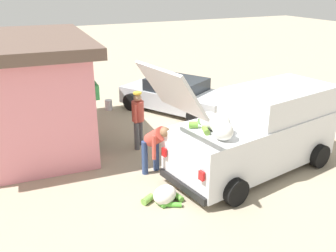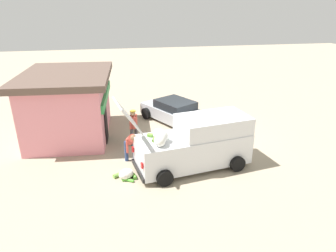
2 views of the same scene
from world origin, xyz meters
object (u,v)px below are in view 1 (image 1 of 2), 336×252
(customer_bending, at_px, (156,143))
(paint_bucket, at_px, (109,105))
(delivery_van, at_px, (259,131))
(unloaded_banana_pile, at_px, (165,195))
(vendor_standing, at_px, (138,116))
(parked_sedan, at_px, (177,95))
(storefront_bar, at_px, (19,92))

(customer_bending, xyz_separation_m, paint_bucket, (5.25, -0.40, -0.69))
(delivery_van, xyz_separation_m, unloaded_banana_pile, (-0.46, 2.79, -0.83))
(vendor_standing, relative_size, unloaded_banana_pile, 1.83)
(unloaded_banana_pile, bearing_deg, customer_bending, -14.88)
(parked_sedan, bearing_deg, storefront_bar, 98.43)
(parked_sedan, distance_m, unloaded_banana_pile, 6.05)
(paint_bucket, bearing_deg, storefront_bar, 122.06)
(storefront_bar, bearing_deg, paint_bucket, -57.94)
(vendor_standing, height_order, paint_bucket, vendor_standing)
(parked_sedan, xyz_separation_m, customer_bending, (-4.12, 2.64, 0.30))
(storefront_bar, relative_size, delivery_van, 1.03)
(delivery_van, height_order, customer_bending, delivery_van)
(storefront_bar, height_order, unloaded_banana_pile, storefront_bar)
(parked_sedan, relative_size, vendor_standing, 2.67)
(customer_bending, bearing_deg, unloaded_banana_pile, 165.12)
(customer_bending, relative_size, paint_bucket, 3.74)
(customer_bending, bearing_deg, delivery_van, -105.62)
(delivery_van, bearing_deg, parked_sedan, -1.86)
(storefront_bar, height_order, vendor_standing, storefront_bar)
(unloaded_banana_pile, bearing_deg, paint_bucket, -6.31)
(storefront_bar, distance_m, delivery_van, 6.56)
(parked_sedan, distance_m, customer_bending, 4.90)
(vendor_standing, relative_size, paint_bucket, 4.35)
(storefront_bar, relative_size, unloaded_banana_pile, 6.06)
(unloaded_banana_pile, bearing_deg, storefront_bar, 27.78)
(vendor_standing, bearing_deg, delivery_van, -137.28)
(delivery_van, bearing_deg, unloaded_banana_pile, 99.42)
(customer_bending, distance_m, paint_bucket, 5.31)
(delivery_van, height_order, unloaded_banana_pile, delivery_van)
(delivery_van, distance_m, paint_bucket, 6.35)
(storefront_bar, distance_m, parked_sedan, 5.46)
(delivery_van, bearing_deg, vendor_standing, 42.72)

